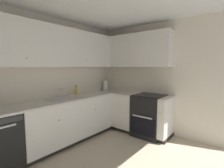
% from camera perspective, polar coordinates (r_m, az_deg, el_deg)
% --- Properties ---
extents(wall_back, '(4.12, 0.05, 2.46)m').
position_cam_1_polar(wall_back, '(3.39, -23.95, 0.94)').
color(wall_back, beige).
rests_on(wall_back, ground_plane).
extents(wall_right, '(0.05, 3.24, 2.46)m').
position_cam_1_polar(wall_right, '(3.86, 17.18, 1.73)').
color(wall_right, beige).
rests_on(wall_right, ground_plane).
extents(lower_cabinets_back, '(1.95, 0.62, 0.85)m').
position_cam_1_polar(lower_cabinets_back, '(3.50, -14.43, -12.00)').
color(lower_cabinets_back, silver).
rests_on(lower_cabinets_back, ground_plane).
extents(countertop_back, '(3.16, 0.60, 0.03)m').
position_cam_1_polar(countertop_back, '(3.39, -14.63, -4.98)').
color(countertop_back, beige).
rests_on(countertop_back, lower_cabinets_back).
extents(lower_cabinets_right, '(0.62, 1.26, 0.85)m').
position_cam_1_polar(lower_cabinets_right, '(3.93, 8.10, -9.90)').
color(lower_cabinets_right, silver).
rests_on(lower_cabinets_right, ground_plane).
extents(countertop_right, '(0.60, 1.26, 0.03)m').
position_cam_1_polar(countertop_right, '(3.83, 8.17, -3.61)').
color(countertop_right, beige).
rests_on(countertop_right, lower_cabinets_right).
extents(oven_range, '(0.68, 0.62, 1.03)m').
position_cam_1_polar(oven_range, '(3.78, 12.75, -10.28)').
color(oven_range, black).
rests_on(oven_range, ground_plane).
extents(upper_cabinets_back, '(2.84, 0.34, 0.75)m').
position_cam_1_polar(upper_cabinets_back, '(3.38, -18.76, 11.94)').
color(upper_cabinets_back, silver).
extents(upper_cabinets_right, '(0.32, 1.79, 0.75)m').
position_cam_1_polar(upper_cabinets_right, '(4.00, 7.29, 11.21)').
color(upper_cabinets_right, silver).
extents(sink, '(0.67, 0.40, 0.10)m').
position_cam_1_polar(sink, '(3.33, -15.30, -5.60)').
color(sink, '#B7B7BC').
rests_on(sink, countertop_back).
extents(faucet, '(0.07, 0.16, 0.18)m').
position_cam_1_polar(faucet, '(3.48, -17.29, -2.64)').
color(faucet, silver).
rests_on(faucet, countertop_back).
extents(soap_bottle, '(0.05, 0.05, 0.21)m').
position_cam_1_polar(soap_bottle, '(3.72, -12.09, -2.21)').
color(soap_bottle, gold).
rests_on(soap_bottle, countertop_back).
extents(paper_towel_roll, '(0.11, 0.11, 0.31)m').
position_cam_1_polar(paper_towel_roll, '(4.35, -2.29, -0.50)').
color(paper_towel_roll, white).
rests_on(paper_towel_roll, countertop_back).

